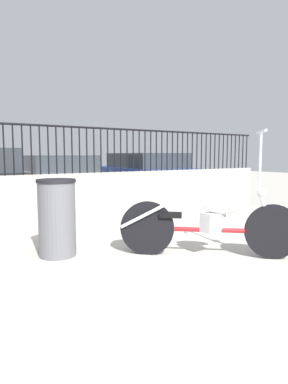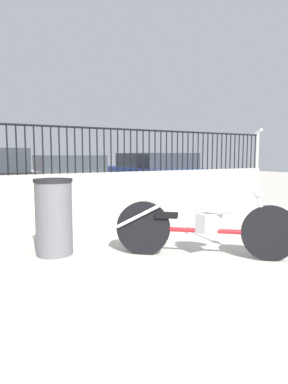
{
  "view_description": "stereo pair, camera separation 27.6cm",
  "coord_description": "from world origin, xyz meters",
  "views": [
    {
      "loc": [
        -2.29,
        -2.64,
        1.28
      ],
      "look_at": [
        0.7,
        1.72,
        0.7
      ],
      "focal_mm": 32.0,
      "sensor_mm": 36.0,
      "label": 1
    },
    {
      "loc": [
        -2.06,
        -2.79,
        1.28
      ],
      "look_at": [
        0.7,
        1.72,
        0.7
      ],
      "focal_mm": 32.0,
      "sensor_mm": 36.0,
      "label": 2
    }
  ],
  "objects": [
    {
      "name": "car_blue",
      "position": [
        3.33,
        5.56,
        0.68
      ],
      "size": [
        2.06,
        4.71,
        1.32
      ],
      "rotation": [
        0.0,
        0.0,
        1.49
      ],
      "color": "black",
      "rests_on": "ground_plane"
    },
    {
      "name": "low_wall",
      "position": [
        0.0,
        3.02,
        0.48
      ],
      "size": [
        9.58,
        0.18,
        0.95
      ],
      "color": "#9E998E",
      "rests_on": "ground_plane"
    },
    {
      "name": "ground_plane",
      "position": [
        0.0,
        0.0,
        0.0
      ],
      "size": [
        40.0,
        40.0,
        0.0
      ],
      "primitive_type": "plane",
      "color": "#ADA89E"
    },
    {
      "name": "motorcycle_red",
      "position": [
        0.68,
        0.44,
        0.42
      ],
      "size": [
        1.73,
        1.59,
        1.57
      ],
      "rotation": [
        0.0,
        0.0,
        -0.74
      ],
      "color": "black",
      "rests_on": "ground_plane"
    },
    {
      "name": "trash_bin",
      "position": [
        -0.8,
        1.47,
        0.49
      ],
      "size": [
        0.49,
        0.49,
        0.98
      ],
      "color": "#56565B",
      "rests_on": "ground_plane"
    },
    {
      "name": "car_white",
      "position": [
        0.97,
        6.14,
        0.65
      ],
      "size": [
        2.17,
        4.18,
        1.27
      ],
      "rotation": [
        0.0,
        0.0,
        1.46
      ],
      "color": "black",
      "rests_on": "ground_plane"
    },
    {
      "name": "fence_railing",
      "position": [
        0.0,
        3.02,
        1.47
      ],
      "size": [
        9.58,
        0.04,
        0.83
      ],
      "color": "black",
      "rests_on": "low_wall"
    }
  ]
}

